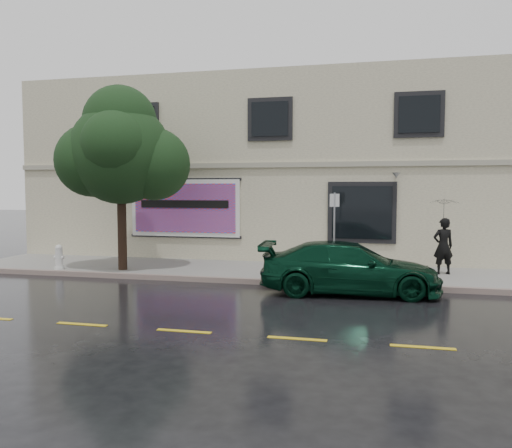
% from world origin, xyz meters
% --- Properties ---
extents(ground, '(90.00, 90.00, 0.00)m').
position_xyz_m(ground, '(0.00, 0.00, 0.00)').
color(ground, black).
rests_on(ground, ground).
extents(sidewalk, '(20.00, 3.50, 0.15)m').
position_xyz_m(sidewalk, '(0.00, 3.25, 0.07)').
color(sidewalk, gray).
rests_on(sidewalk, ground).
extents(curb, '(20.00, 0.18, 0.16)m').
position_xyz_m(curb, '(0.00, 1.50, 0.07)').
color(curb, gray).
rests_on(curb, ground).
extents(road_marking, '(19.00, 0.12, 0.01)m').
position_xyz_m(road_marking, '(0.00, -3.50, 0.01)').
color(road_marking, gold).
rests_on(road_marking, ground).
extents(building, '(20.00, 8.12, 7.00)m').
position_xyz_m(building, '(0.00, 9.00, 3.50)').
color(building, beige).
rests_on(building, ground).
extents(billboard, '(4.30, 0.16, 2.20)m').
position_xyz_m(billboard, '(-3.20, 4.92, 2.05)').
color(billboard, white).
rests_on(billboard, ground).
extents(car, '(4.80, 2.38, 1.36)m').
position_xyz_m(car, '(2.96, 0.81, 0.68)').
color(car, black).
rests_on(car, ground).
extents(pedestrian, '(0.72, 0.58, 1.72)m').
position_xyz_m(pedestrian, '(5.67, 3.59, 1.01)').
color(pedestrian, black).
rests_on(pedestrian, sidewalk).
extents(umbrella, '(1.07, 1.07, 0.65)m').
position_xyz_m(umbrella, '(5.67, 3.59, 2.20)').
color(umbrella, black).
rests_on(umbrella, pedestrian).
extents(street_tree, '(3.23, 3.23, 5.34)m').
position_xyz_m(street_tree, '(-4.30, 2.20, 3.86)').
color(street_tree, '#322216').
rests_on(street_tree, sidewalk).
extents(fire_hydrant, '(0.33, 0.31, 0.80)m').
position_xyz_m(fire_hydrant, '(-6.34, 1.80, 0.54)').
color(fire_hydrant, silver).
rests_on(fire_hydrant, sidewalk).
extents(sign_pole, '(0.29, 0.14, 2.49)m').
position_xyz_m(sign_pole, '(2.40, 3.20, 1.65)').
color(sign_pole, '#929399').
rests_on(sign_pole, sidewalk).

